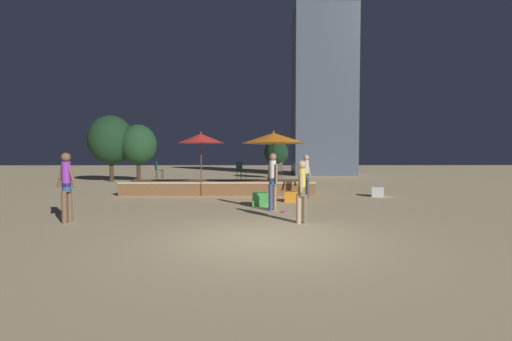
{
  "coord_description": "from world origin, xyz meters",
  "views": [
    {
      "loc": [
        -0.23,
        -7.35,
        1.8
      ],
      "look_at": [
        0.0,
        6.48,
        1.22
      ],
      "focal_mm": 24.0,
      "sensor_mm": 36.0,
      "label": 1
    }
  ],
  "objects_px": {
    "cube_seat_1": "(260,199)",
    "bistro_chair_2": "(158,168)",
    "person_1": "(302,190)",
    "bistro_chair_0": "(278,169)",
    "background_tree_1": "(138,145)",
    "bistro_chair_1": "(240,169)",
    "background_tree_2": "(276,153)",
    "patio_umbrella_1": "(201,139)",
    "cube_seat_0": "(378,192)",
    "person_3": "(273,178)",
    "person_2": "(306,174)",
    "cube_seat_2": "(291,196)",
    "background_tree_0": "(111,140)",
    "person_0": "(66,183)",
    "patio_umbrella_0": "(274,138)",
    "cube_seat_3": "(233,191)",
    "frisbee_disc": "(284,212)"
  },
  "relations": [
    {
      "from": "cube_seat_1",
      "to": "bistro_chair_2",
      "type": "relative_size",
      "value": 0.66
    },
    {
      "from": "person_1",
      "to": "bistro_chair_0",
      "type": "relative_size",
      "value": 1.87
    },
    {
      "from": "person_1",
      "to": "background_tree_1",
      "type": "xyz_separation_m",
      "value": [
        -9.33,
        15.37,
        1.72
      ]
    },
    {
      "from": "bistro_chair_1",
      "to": "background_tree_2",
      "type": "bearing_deg",
      "value": -69.16
    },
    {
      "from": "patio_umbrella_1",
      "to": "cube_seat_0",
      "type": "bearing_deg",
      "value": -2.37
    },
    {
      "from": "patio_umbrella_1",
      "to": "background_tree_2",
      "type": "distance_m",
      "value": 13.04
    },
    {
      "from": "person_3",
      "to": "background_tree_2",
      "type": "xyz_separation_m",
      "value": [
        1.37,
        16.44,
        0.98
      ]
    },
    {
      "from": "patio_umbrella_1",
      "to": "person_3",
      "type": "relative_size",
      "value": 1.52
    },
    {
      "from": "bistro_chair_0",
      "to": "background_tree_1",
      "type": "distance_m",
      "value": 12.41
    },
    {
      "from": "person_2",
      "to": "bistro_chair_0",
      "type": "xyz_separation_m",
      "value": [
        -1.04,
        1.82,
        0.13
      ]
    },
    {
      "from": "cube_seat_1",
      "to": "background_tree_2",
      "type": "distance_m",
      "value": 15.51
    },
    {
      "from": "cube_seat_1",
      "to": "person_3",
      "type": "distance_m",
      "value": 1.45
    },
    {
      "from": "cube_seat_2",
      "to": "patio_umbrella_1",
      "type": "bearing_deg",
      "value": 152.81
    },
    {
      "from": "bistro_chair_0",
      "to": "background_tree_0",
      "type": "height_order",
      "value": "background_tree_0"
    },
    {
      "from": "patio_umbrella_1",
      "to": "background_tree_2",
      "type": "bearing_deg",
      "value": 70.62
    },
    {
      "from": "person_0",
      "to": "background_tree_1",
      "type": "distance_m",
      "value": 15.58
    },
    {
      "from": "patio_umbrella_0",
      "to": "patio_umbrella_1",
      "type": "relative_size",
      "value": 1.01
    },
    {
      "from": "bistro_chair_0",
      "to": "bistro_chair_2",
      "type": "relative_size",
      "value": 1.0
    },
    {
      "from": "background_tree_2",
      "to": "bistro_chair_1",
      "type": "bearing_deg",
      "value": -103.48
    },
    {
      "from": "person_0",
      "to": "background_tree_1",
      "type": "relative_size",
      "value": 0.47
    },
    {
      "from": "bistro_chair_0",
      "to": "bistro_chair_1",
      "type": "relative_size",
      "value": 1.0
    },
    {
      "from": "person_2",
      "to": "background_tree_2",
      "type": "height_order",
      "value": "background_tree_2"
    },
    {
      "from": "patio_umbrella_1",
      "to": "person_1",
      "type": "xyz_separation_m",
      "value": [
        3.59,
        -6.34,
        -1.68
      ]
    },
    {
      "from": "patio_umbrella_1",
      "to": "bistro_chair_1",
      "type": "bearing_deg",
      "value": 39.55
    },
    {
      "from": "person_1",
      "to": "cube_seat_0",
      "type": "bearing_deg",
      "value": 70.72
    },
    {
      "from": "patio_umbrella_1",
      "to": "bistro_chair_2",
      "type": "bearing_deg",
      "value": 138.16
    },
    {
      "from": "person_2",
      "to": "background_tree_2",
      "type": "bearing_deg",
      "value": 141.01
    },
    {
      "from": "person_2",
      "to": "background_tree_1",
      "type": "relative_size",
      "value": 0.46
    },
    {
      "from": "cube_seat_0",
      "to": "cube_seat_2",
      "type": "height_order",
      "value": "cube_seat_0"
    },
    {
      "from": "cube_seat_0",
      "to": "patio_umbrella_0",
      "type": "bearing_deg",
      "value": 177.07
    },
    {
      "from": "patio_umbrella_0",
      "to": "cube_seat_0",
      "type": "height_order",
      "value": "patio_umbrella_0"
    },
    {
      "from": "patio_umbrella_1",
      "to": "person_1",
      "type": "relative_size",
      "value": 1.71
    },
    {
      "from": "patio_umbrella_0",
      "to": "person_3",
      "type": "relative_size",
      "value": 1.54
    },
    {
      "from": "cube_seat_3",
      "to": "bistro_chair_0",
      "type": "distance_m",
      "value": 2.44
    },
    {
      "from": "person_0",
      "to": "person_3",
      "type": "relative_size",
      "value": 1.0
    },
    {
      "from": "person_0",
      "to": "bistro_chair_2",
      "type": "height_order",
      "value": "person_0"
    },
    {
      "from": "patio_umbrella_1",
      "to": "person_0",
      "type": "bearing_deg",
      "value": -113.87
    },
    {
      "from": "person_0",
      "to": "patio_umbrella_0",
      "type": "bearing_deg",
      "value": -29.75
    },
    {
      "from": "bistro_chair_1",
      "to": "person_2",
      "type": "bearing_deg",
      "value": 175.67
    },
    {
      "from": "patio_umbrella_0",
      "to": "frisbee_disc",
      "type": "height_order",
      "value": "patio_umbrella_0"
    },
    {
      "from": "cube_seat_3",
      "to": "person_1",
      "type": "xyz_separation_m",
      "value": [
        2.19,
        -6.67,
        0.7
      ]
    },
    {
      "from": "person_2",
      "to": "person_3",
      "type": "relative_size",
      "value": 0.98
    },
    {
      "from": "bistro_chair_2",
      "to": "background_tree_1",
      "type": "xyz_separation_m",
      "value": [
        -3.17,
        6.72,
        1.45
      ]
    },
    {
      "from": "cube_seat_2",
      "to": "bistro_chair_0",
      "type": "relative_size",
      "value": 0.65
    },
    {
      "from": "patio_umbrella_0",
      "to": "person_3",
      "type": "height_order",
      "value": "patio_umbrella_0"
    },
    {
      "from": "patio_umbrella_0",
      "to": "bistro_chair_2",
      "type": "bearing_deg",
      "value": 157.66
    },
    {
      "from": "frisbee_disc",
      "to": "background_tree_0",
      "type": "bearing_deg",
      "value": 128.91
    },
    {
      "from": "cube_seat_1",
      "to": "person_2",
      "type": "bearing_deg",
      "value": 46.78
    },
    {
      "from": "person_0",
      "to": "background_tree_0",
      "type": "relative_size",
      "value": 0.41
    },
    {
      "from": "frisbee_disc",
      "to": "person_2",
      "type": "bearing_deg",
      "value": 70.73
    }
  ]
}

